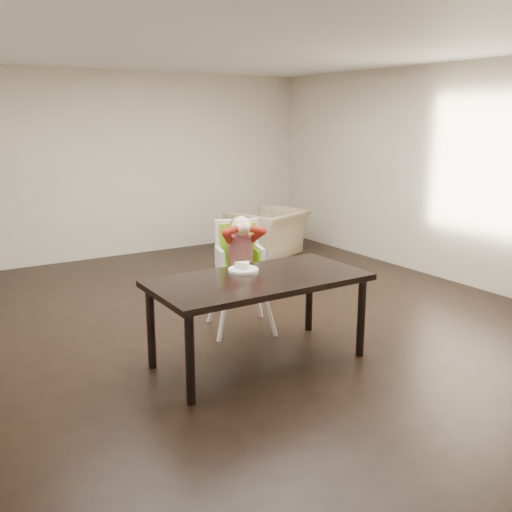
{
  "coord_description": "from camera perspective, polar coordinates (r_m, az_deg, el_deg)",
  "views": [
    {
      "loc": [
        -2.87,
        -4.75,
        2.04
      ],
      "look_at": [
        -0.1,
        -0.34,
        0.77
      ],
      "focal_mm": 40.0,
      "sensor_mm": 36.0,
      "label": 1
    }
  ],
  "objects": [
    {
      "name": "ground",
      "position": [
        5.91,
        -0.95,
        -6.5
      ],
      "size": [
        7.0,
        7.0,
        0.0
      ],
      "primitive_type": "plane",
      "color": "black",
      "rests_on": "ground"
    },
    {
      "name": "room_walls",
      "position": [
        5.55,
        -1.03,
        11.78
      ],
      "size": [
        6.02,
        7.02,
        2.71
      ],
      "color": "beige",
      "rests_on": "ground"
    },
    {
      "name": "dining_table",
      "position": [
        4.75,
        0.27,
        -3.06
      ],
      "size": [
        1.8,
        0.9,
        0.75
      ],
      "color": "black",
      "rests_on": "ground"
    },
    {
      "name": "high_chair",
      "position": [
        5.5,
        -1.6,
        0.63
      ],
      "size": [
        0.59,
        0.59,
        1.13
      ],
      "rotation": [
        0.0,
        0.0,
        -0.31
      ],
      "color": "white",
      "rests_on": "ground"
    },
    {
      "name": "plate",
      "position": [
        4.92,
        -1.26,
        -1.22
      ],
      "size": [
        0.35,
        0.35,
        0.08
      ],
      "rotation": [
        0.0,
        0.0,
        0.42
      ],
      "color": "white",
      "rests_on": "dining_table"
    },
    {
      "name": "armchair",
      "position": [
        8.6,
        1.15,
        3.09
      ],
      "size": [
        1.23,
        1.03,
        0.92
      ],
      "primitive_type": "imported",
      "rotation": [
        0.0,
        0.0,
        3.53
      ],
      "color": "tan",
      "rests_on": "ground"
    }
  ]
}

